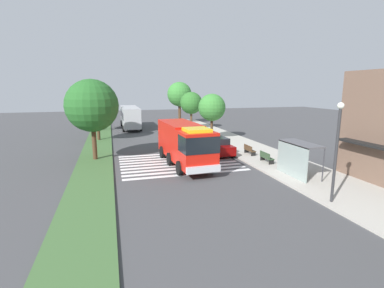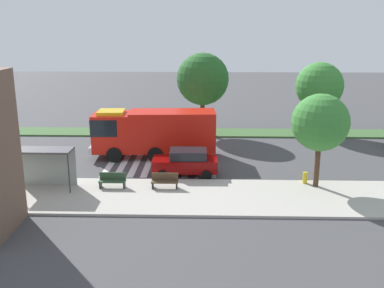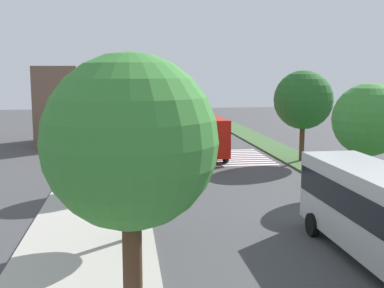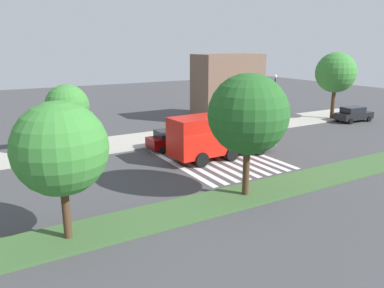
{
  "view_description": "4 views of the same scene",
  "coord_description": "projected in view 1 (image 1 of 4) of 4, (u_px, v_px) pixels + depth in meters",
  "views": [
    {
      "loc": [
        26.27,
        -5.62,
        6.49
      ],
      "look_at": [
        0.71,
        1.72,
        1.25
      ],
      "focal_mm": 26.68,
      "sensor_mm": 36.0,
      "label": 1
    },
    {
      "loc": [
        -0.52,
        32.29,
        9.72
      ],
      "look_at": [
        0.35,
        1.42,
        1.32
      ],
      "focal_mm": 41.6,
      "sensor_mm": 36.0,
      "label": 2
    },
    {
      "loc": [
        -36.23,
        6.72,
        7.04
      ],
      "look_at": [
        0.13,
        1.63,
        1.57
      ],
      "focal_mm": 44.63,
      "sensor_mm": 36.0,
      "label": 3
    },
    {
      "loc": [
        -13.67,
        -23.65,
        8.77
      ],
      "look_at": [
        0.6,
        0.83,
        1.28
      ],
      "focal_mm": 35.34,
      "sensor_mm": 36.0,
      "label": 4
    }
  ],
  "objects": [
    {
      "name": "bench_west_of_shelter",
      "position": [
        249.0,
        150.0,
        27.67
      ],
      "size": [
        1.6,
        0.5,
        0.9
      ],
      "color": "#4C3823",
      "rests_on": "sidewalk"
    },
    {
      "name": "sidewalk",
      "position": [
        251.0,
        150.0,
        29.8
      ],
      "size": [
        60.0,
        5.49,
        0.14
      ],
      "primitive_type": "cube",
      "color": "#ADA89E",
      "rests_on": "ground_plane"
    },
    {
      "name": "median_strip",
      "position": [
        95.0,
        161.0,
        25.6
      ],
      "size": [
        60.0,
        3.0,
        0.14
      ],
      "primitive_type": "cube",
      "color": "#3D6033",
      "rests_on": "ground_plane"
    },
    {
      "name": "median_tree_far_west",
      "position": [
        99.0,
        102.0,
        42.89
      ],
      "size": [
        3.65,
        3.65,
        6.16
      ],
      "color": "#513823",
      "rests_on": "median_strip"
    },
    {
      "name": "sidewalk_tree_center",
      "position": [
        212.0,
        108.0,
        35.47
      ],
      "size": [
        3.39,
        3.39,
        5.66
      ],
      "color": "#47301E",
      "rests_on": "sidewalk"
    },
    {
      "name": "transit_bus",
      "position": [
        130.0,
        116.0,
        46.01
      ],
      "size": [
        10.27,
        2.86,
        3.47
      ],
      "rotation": [
        0.0,
        0.0,
        3.14
      ],
      "color": "#B2B2B7",
      "rests_on": "ground_plane"
    },
    {
      "name": "fire_hydrant",
      "position": [
        209.0,
        137.0,
        35.52
      ],
      "size": [
        0.28,
        0.28,
        0.7
      ],
      "primitive_type": "cylinder",
      "color": "gold",
      "rests_on": "sidewalk"
    },
    {
      "name": "median_tree_center",
      "position": [
        92.0,
        106.0,
        25.0
      ],
      "size": [
        4.62,
        4.62,
        7.13
      ],
      "color": "#47301E",
      "rests_on": "median_strip"
    },
    {
      "name": "sidewalk_tree_west",
      "position": [
        191.0,
        103.0,
        44.37
      ],
      "size": [
        3.43,
        3.43,
        5.76
      ],
      "color": "#513823",
      "rests_on": "sidewalk"
    },
    {
      "name": "crosswalk",
      "position": [
        179.0,
        163.0,
        25.16
      ],
      "size": [
        7.65,
        10.12,
        0.01
      ],
      "color": "silver",
      "rests_on": "ground_plane"
    },
    {
      "name": "median_tree_west",
      "position": [
        97.0,
        106.0,
        34.82
      ],
      "size": [
        4.18,
        4.18,
        6.34
      ],
      "color": "#47301E",
      "rests_on": "median_strip"
    },
    {
      "name": "fire_truck",
      "position": [
        185.0,
        142.0,
        23.99
      ],
      "size": [
        9.3,
        3.21,
        3.57
      ],
      "rotation": [
        0.0,
        0.0,
        0.05
      ],
      "color": "red",
      "rests_on": "ground_plane"
    },
    {
      "name": "street_lamp",
      "position": [
        337.0,
        144.0,
        15.56
      ],
      "size": [
        0.36,
        0.36,
        5.6
      ],
      "color": "#2D2D30",
      "rests_on": "sidewalk"
    },
    {
      "name": "sidewalk_tree_far_west",
      "position": [
        179.0,
        94.0,
        51.45
      ],
      "size": [
        4.38,
        4.38,
        7.42
      ],
      "color": "#47301E",
      "rests_on": "sidewalk"
    },
    {
      "name": "bus_stop_shelter",
      "position": [
        296.0,
        153.0,
        20.67
      ],
      "size": [
        3.5,
        1.4,
        2.46
      ],
      "color": "#4C4C51",
      "rests_on": "sidewalk"
    },
    {
      "name": "ground_plane",
      "position": [
        173.0,
        156.0,
        27.55
      ],
      "size": [
        120.0,
        120.0,
        0.0
      ],
      "primitive_type": "plane",
      "color": "#424244"
    },
    {
      "name": "bench_near_shelter",
      "position": [
        266.0,
        157.0,
        24.68
      ],
      "size": [
        1.6,
        0.5,
        0.9
      ],
      "color": "#2D472D",
      "rests_on": "sidewalk"
    },
    {
      "name": "parked_car_west",
      "position": [
        218.0,
        146.0,
        27.94
      ],
      "size": [
        4.3,
        2.1,
        1.74
      ],
      "rotation": [
        0.0,
        0.0,
        0.02
      ],
      "color": "#720505",
      "rests_on": "ground_plane"
    }
  ]
}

